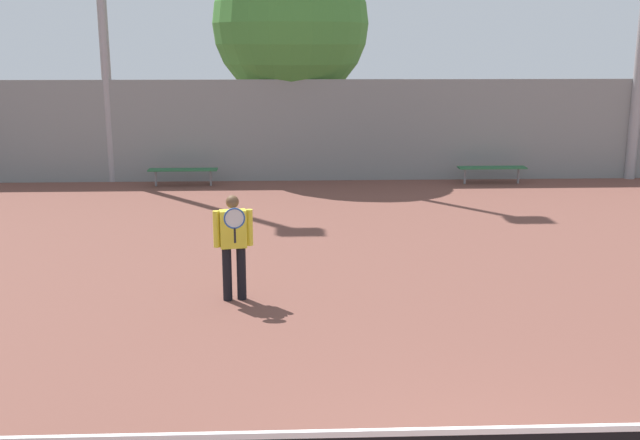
{
  "coord_description": "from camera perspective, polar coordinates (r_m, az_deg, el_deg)",
  "views": [
    {
      "loc": [
        -1.84,
        -5.05,
        3.79
      ],
      "look_at": [
        -1.34,
        6.96,
        0.94
      ],
      "focal_mm": 42.0,
      "sensor_mm": 36.0,
      "label": 1
    }
  ],
  "objects": [
    {
      "name": "tree_green_broad",
      "position": [
        22.48,
        -2.25,
        14.69
      ],
      "size": [
        4.55,
        4.55,
        6.62
      ],
      "color": "brown",
      "rests_on": "ground_plane"
    },
    {
      "name": "tennis_player",
      "position": [
        11.21,
        -6.61,
        -1.63
      ],
      "size": [
        0.58,
        0.44,
        1.61
      ],
      "rotation": [
        0.0,
        0.0,
        0.16
      ],
      "color": "black",
      "rests_on": "ground_plane"
    },
    {
      "name": "bench_courtside_far",
      "position": [
        21.21,
        12.98,
        3.86
      ],
      "size": [
        1.87,
        0.4,
        0.47
      ],
      "color": "#28663D",
      "rests_on": "ground_plane"
    },
    {
      "name": "back_fence",
      "position": [
        21.1,
        2.67,
        6.84
      ],
      "size": [
        29.89,
        0.06,
        2.82
      ],
      "color": "gray",
      "rests_on": "ground_plane"
    },
    {
      "name": "bench_courtside_near",
      "position": [
        20.67,
        -10.4,
        3.73
      ],
      "size": [
        1.86,
        0.4,
        0.47
      ],
      "color": "#28663D",
      "rests_on": "ground_plane"
    }
  ]
}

